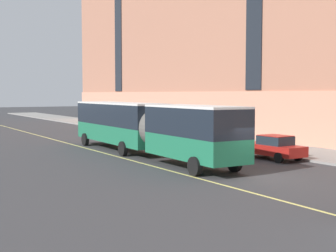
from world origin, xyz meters
TOP-DOWN VIEW (x-y plane):
  - ground_plane at (0.00, 0.00)m, footprint 260.00×260.00m
  - sidewalk at (9.22, 3.00)m, footprint 5.75×160.00m
  - city_bus at (-0.96, 9.96)m, footprint 3.27×19.57m
  - parked_car_silver_0 at (5.27, 13.57)m, footprint 1.92×4.74m
  - parked_car_black_2 at (5.14, 31.99)m, footprint 2.06×4.26m
  - parked_car_red_3 at (5.27, 4.21)m, footprint 1.98×4.37m
  - lane_centerline at (-2.67, 3.00)m, footprint 0.16×140.00m

SIDE VIEW (x-z plane):
  - ground_plane at x=0.00m, z-range 0.00..0.00m
  - lane_centerline at x=-2.67m, z-range 0.00..0.01m
  - sidewalk at x=9.22m, z-range 0.00..0.15m
  - parked_car_red_3 at x=5.27m, z-range 0.00..1.56m
  - parked_car_black_2 at x=5.14m, z-range 0.00..1.56m
  - parked_car_silver_0 at x=5.27m, z-range 0.00..1.56m
  - city_bus at x=-0.96m, z-range 0.29..3.83m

